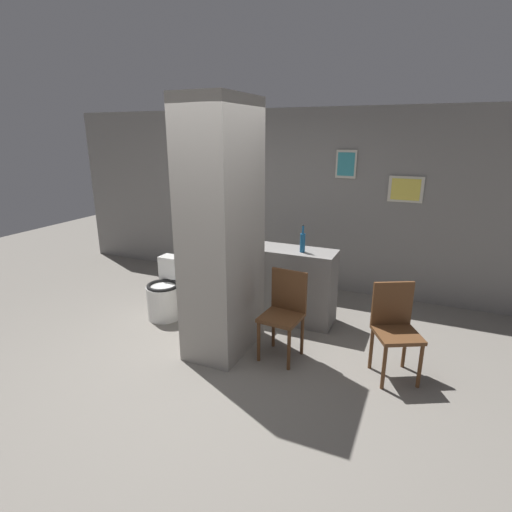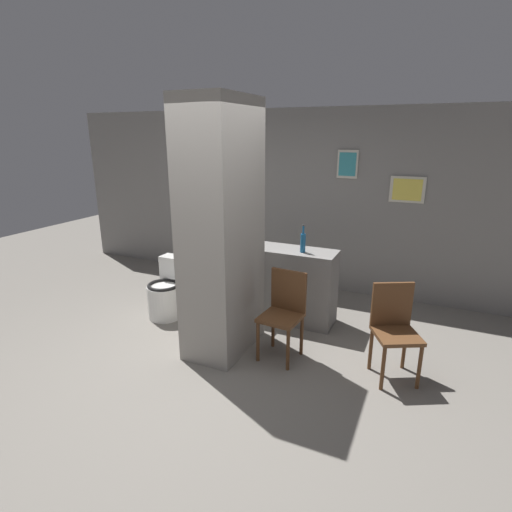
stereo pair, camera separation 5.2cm
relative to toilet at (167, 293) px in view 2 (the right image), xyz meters
name	(u,v)px [view 2 (the right image)]	position (x,y,z in m)	size (l,w,h in m)	color
ground_plane	(210,367)	(1.12, -0.83, -0.31)	(14.00, 14.00, 0.00)	slate
wall_back	(299,200)	(1.12, 1.80, 0.99)	(8.00, 0.09, 2.60)	gray
pillar_center	(222,231)	(1.03, -0.37, 0.99)	(0.59, 0.91, 2.60)	gray
counter_shelf	(284,284)	(1.38, 0.55, 0.15)	(1.27, 0.44, 0.92)	gray
toilet	(167,293)	(0.00, 0.00, 0.00)	(0.42, 0.58, 0.74)	silver
chair_near_pillar	(284,310)	(1.69, -0.28, 0.20)	(0.42, 0.42, 0.91)	brown
chair_by_doorway	(394,327)	(2.77, -0.19, 0.20)	(0.53, 0.53, 0.91)	brown
bicycle	(224,285)	(0.61, 0.39, 0.07)	(1.79, 0.42, 0.78)	black
bottle_tall	(303,242)	(1.62, 0.50, 0.73)	(0.06, 0.06, 0.33)	#19598C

